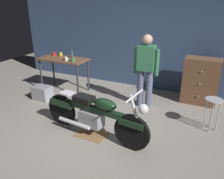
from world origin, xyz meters
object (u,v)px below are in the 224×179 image
Objects in this scene: storage_bin at (42,93)px; mug_red_diner at (54,54)px; motorcycle at (94,114)px; person_standing at (146,68)px; shop_stool at (213,106)px; wooden_dresser at (201,81)px; bottle at (72,54)px; mug_yellow_tall at (61,54)px; mug_white_ceramic at (66,59)px; mug_green_speckled at (73,60)px.

mug_red_diner is at bearing 106.41° from storage_bin.
person_standing is (0.44, 1.59, 0.48)m from motorcycle.
wooden_dresser is (-0.34, 1.20, 0.05)m from shop_stool.
person_standing is 2.11m from bottle.
mug_white_ceramic is at bearing -38.95° from mug_yellow_tall.
motorcycle is 9.06× the size of bottle.
person_standing is 1.52× the size of wooden_dresser.
motorcycle is at bearing -38.10° from mug_red_diner.
storage_bin is 1.04m from mug_white_ceramic.
shop_stool is 1.25m from wooden_dresser.
storage_bin is 1.14m from mug_green_speckled.
mug_white_ceramic is (-3.18, -0.89, 0.40)m from wooden_dresser.
shop_stool is (1.47, -0.44, -0.43)m from person_standing.
shop_stool is at bearing -74.14° from wooden_dresser.
motorcycle is 2.82m from wooden_dresser.
person_standing is at bearing -146.06° from wooden_dresser.
person_standing is 1.41m from wooden_dresser.
mug_red_diner is at bearing 153.89° from mug_white_ceramic.
person_standing is at bearing -5.34° from bottle.
mug_yellow_tall is at bearing 175.98° from bottle.
person_standing is at bearing -3.84° from mug_red_diner.
storage_bin is (-3.56, -1.48, -0.38)m from wooden_dresser.
mug_green_speckled and mug_red_diner have the same top height.
mug_white_ceramic is 0.34m from bottle.
mug_green_speckled is 0.90m from mug_red_diner.
mug_yellow_tall is 0.39m from bottle.
mug_red_diner is at bearing 159.97° from mug_green_speckled.
motorcycle is 2.19m from storage_bin.
wooden_dresser reaches higher than mug_red_diner.
bottle is at bearing 169.88° from shop_stool.
bottle is (-3.58, 0.64, 0.50)m from shop_stool.
mug_white_ceramic is 1.01× the size of mug_red_diner.
wooden_dresser is at bearing 8.43° from mug_yellow_tall.
wooden_dresser is 9.51× the size of mug_red_diner.
wooden_dresser reaches higher than mug_green_speckled.
mug_white_ceramic is (0.38, 0.58, 0.78)m from storage_bin.
mug_green_speckled is at bearing -51.01° from bottle.
storage_bin is (-2.43, -0.71, -0.76)m from person_standing.
mug_white_ceramic reaches higher than motorcycle.
wooden_dresser is 9.02× the size of mug_green_speckled.
mug_yellow_tall is at bearing 93.99° from storage_bin.
wooden_dresser is at bearing -148.33° from person_standing.
motorcycle is 2.09m from mug_green_speckled.
bottle is at bearing 99.15° from mug_white_ceramic.
wooden_dresser reaches higher than shop_stool.
mug_green_speckled is 0.74m from mug_yellow_tall.
wooden_dresser is 4.56× the size of bottle.
mug_green_speckled is (-2.97, -0.89, 0.40)m from wooden_dresser.
storage_bin is (-1.99, 0.87, -0.28)m from motorcycle.
motorcycle is 2.78m from mug_yellow_tall.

